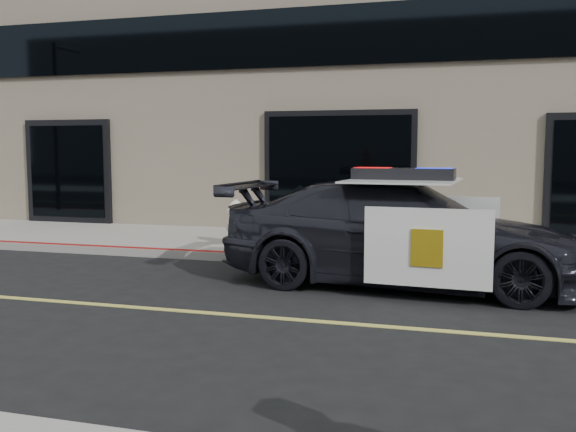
# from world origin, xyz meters

# --- Properties ---
(ground) EXTENTS (120.00, 120.00, 0.00)m
(ground) POSITION_xyz_m (0.00, 0.00, 0.00)
(ground) COLOR black
(ground) RESTS_ON ground
(sidewalk_n) EXTENTS (60.00, 3.50, 0.15)m
(sidewalk_n) POSITION_xyz_m (0.00, 5.25, 0.07)
(sidewalk_n) COLOR gray
(sidewalk_n) RESTS_ON ground
(police_car) EXTENTS (2.84, 5.61, 1.75)m
(police_car) POSITION_xyz_m (0.92, 2.35, 0.78)
(police_car) COLOR black
(police_car) RESTS_ON ground
(fire_hydrant) EXTENTS (0.40, 0.56, 0.89)m
(fire_hydrant) POSITION_xyz_m (-2.52, 4.47, 0.57)
(fire_hydrant) COLOR white
(fire_hydrant) RESTS_ON sidewalk_n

